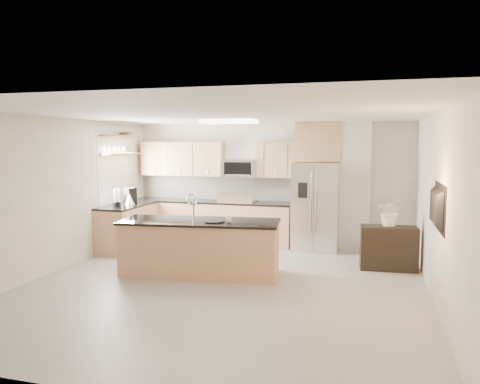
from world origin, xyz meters
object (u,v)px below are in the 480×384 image
(cup, at_px, (228,220))
(coffee_maker, at_px, (130,196))
(microwave, at_px, (240,168))
(credenza, at_px, (388,248))
(kettle, at_px, (130,199))
(flower_vase, at_px, (391,204))
(platter, at_px, (214,221))
(blender, at_px, (117,199))
(refrigerator, at_px, (316,206))
(bowl, at_px, (126,133))
(island, at_px, (200,247))
(range, at_px, (238,222))
(television, at_px, (433,207))

(cup, relative_size, coffee_maker, 0.35)
(microwave, distance_m, coffee_maker, 2.39)
(credenza, relative_size, kettle, 3.68)
(microwave, height_order, coffee_maker, microwave)
(flower_vase, bearing_deg, platter, -155.77)
(cup, height_order, blender, blender)
(refrigerator, height_order, bowl, bowl)
(cup, distance_m, kettle, 2.99)
(credenza, relative_size, cup, 8.36)
(microwave, distance_m, platter, 2.71)
(island, relative_size, blender, 7.58)
(cup, bearing_deg, blender, 157.61)
(flower_vase, bearing_deg, microwave, 156.27)
(range, bearing_deg, blender, -145.13)
(range, xyz_separation_m, platter, (0.30, -2.48, 0.44))
(kettle, bearing_deg, credenza, -2.65)
(bowl, height_order, television, bowl)
(refrigerator, relative_size, credenza, 1.89)
(platter, distance_m, blender, 2.59)
(blender, height_order, flower_vase, flower_vase)
(coffee_maker, bearing_deg, cup, -31.99)
(kettle, xyz_separation_m, bowl, (-0.23, 0.33, 1.35))
(credenza, height_order, bowl, bowl)
(kettle, bearing_deg, coffee_maker, 113.72)
(island, distance_m, television, 3.66)
(microwave, xyz_separation_m, island, (0.03, -2.53, -1.18))
(range, xyz_separation_m, television, (3.51, -3.12, 0.88))
(bowl, bearing_deg, kettle, -55.35)
(credenza, xyz_separation_m, television, (0.46, -1.85, 0.97))
(platter, relative_size, kettle, 1.36)
(kettle, relative_size, bowl, 0.74)
(cup, bearing_deg, flower_vase, 27.47)
(credenza, distance_m, kettle, 5.13)
(range, bearing_deg, island, -89.27)
(range, height_order, flower_vase, flower_vase)
(range, distance_m, flower_vase, 3.38)
(refrigerator, bearing_deg, microwave, 174.14)
(refrigerator, relative_size, bowl, 5.14)
(cup, relative_size, flower_vase, 0.15)
(microwave, bearing_deg, range, -90.00)
(bowl, bearing_deg, television, -22.74)
(blender, height_order, coffee_maker, blender)
(island, relative_size, kettle, 10.57)
(cup, height_order, television, television)
(bowl, bearing_deg, refrigerator, 9.58)
(bowl, bearing_deg, flower_vase, -5.59)
(island, distance_m, blender, 2.40)
(credenza, xyz_separation_m, flower_vase, (0.02, 0.04, 0.76))
(range, distance_m, cup, 2.64)
(credenza, xyz_separation_m, bowl, (-5.30, 0.56, 2.00))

